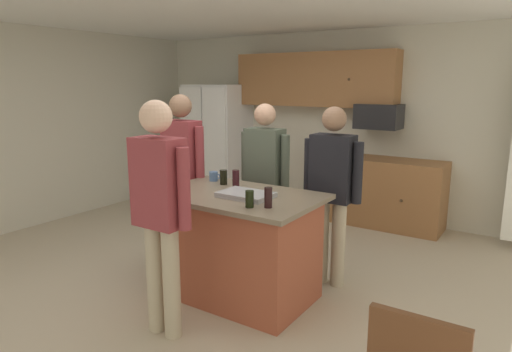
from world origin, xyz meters
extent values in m
plane|color=#B7A88E|center=(0.00, 0.00, 0.00)|extent=(7.04, 7.04, 0.00)
cube|color=beige|center=(0.00, 2.80, 1.30)|extent=(6.40, 0.10, 2.60)
cube|color=beige|center=(-3.20, 0.00, 1.30)|extent=(0.10, 5.60, 2.60)
cube|color=#936038|center=(-0.40, 2.60, 1.92)|extent=(2.40, 0.35, 0.75)
sphere|color=#4C3823|center=(0.20, 2.41, 1.93)|extent=(0.04, 0.04, 0.04)
cube|color=#936038|center=(0.60, 2.48, 0.45)|extent=(1.80, 0.60, 0.90)
sphere|color=#4C3823|center=(1.05, 2.17, 0.45)|extent=(0.04, 0.04, 0.04)
cube|color=white|center=(-2.00, 2.40, 0.93)|extent=(0.92, 0.70, 1.85)
cube|color=white|center=(-2.23, 2.03, 0.93)|extent=(0.43, 0.04, 1.77)
cube|color=white|center=(-1.77, 2.03, 0.93)|extent=(0.43, 0.04, 1.77)
cylinder|color=#B2B2B7|center=(-2.00, 2.00, 1.02)|extent=(0.02, 0.02, 0.35)
cube|color=black|center=(0.60, 2.50, 1.45)|extent=(0.56, 0.40, 0.32)
cube|color=#9E4C33|center=(0.30, -0.27, 0.45)|extent=(1.29, 0.79, 0.90)
cube|color=#756651|center=(0.30, -0.27, 0.92)|extent=(1.43, 0.93, 0.04)
cylinder|color=#383842|center=(-0.74, 0.09, 0.43)|extent=(0.13, 0.13, 0.86)
cylinder|color=#383842|center=(-0.57, 0.09, 0.43)|extent=(0.13, 0.13, 0.86)
cube|color=maroon|center=(-0.66, 0.09, 1.18)|extent=(0.38, 0.22, 0.65)
sphere|color=#8C664C|center=(-0.66, 0.09, 1.65)|extent=(0.23, 0.23, 0.23)
cylinder|color=maroon|center=(-0.90, 0.09, 1.17)|extent=(0.09, 0.09, 0.58)
cylinder|color=maroon|center=(-0.42, 0.09, 1.17)|extent=(0.09, 0.09, 0.58)
cylinder|color=tan|center=(0.80, 0.42, 0.41)|extent=(0.13, 0.13, 0.82)
cylinder|color=tan|center=(0.97, 0.42, 0.41)|extent=(0.13, 0.13, 0.82)
cube|color=black|center=(0.88, 0.42, 1.12)|extent=(0.38, 0.22, 0.61)
sphere|color=#8C664C|center=(0.88, 0.42, 1.57)|extent=(0.22, 0.22, 0.22)
cylinder|color=black|center=(0.64, 0.42, 1.10)|extent=(0.09, 0.09, 0.55)
cylinder|color=black|center=(1.12, 0.42, 1.10)|extent=(0.09, 0.09, 0.55)
cylinder|color=tan|center=(0.11, -1.08, 0.43)|extent=(0.13, 0.13, 0.86)
cylinder|color=tan|center=(0.28, -1.08, 0.43)|extent=(0.13, 0.13, 0.86)
cube|color=maroon|center=(0.20, -1.08, 1.19)|extent=(0.38, 0.22, 0.65)
sphere|color=beige|center=(0.20, -1.08, 1.66)|extent=(0.23, 0.23, 0.23)
cylinder|color=maroon|center=(-0.04, -1.08, 1.17)|extent=(0.09, 0.09, 0.58)
cylinder|color=maroon|center=(0.44, -1.08, 1.17)|extent=(0.09, 0.09, 0.58)
cylinder|color=#232D4C|center=(-0.01, 0.53, 0.41)|extent=(0.13, 0.13, 0.82)
cylinder|color=#232D4C|center=(0.16, 0.53, 0.41)|extent=(0.13, 0.13, 0.82)
cube|color=#4C5647|center=(0.08, 0.53, 1.12)|extent=(0.38, 0.22, 0.61)
sphere|color=tan|center=(0.08, 0.53, 1.57)|extent=(0.22, 0.22, 0.22)
cylinder|color=#4C5647|center=(-0.16, 0.53, 1.10)|extent=(0.09, 0.09, 0.55)
cylinder|color=#4C5647|center=(0.32, 0.53, 1.10)|extent=(0.09, 0.09, 0.55)
cylinder|color=black|center=(0.75, -0.48, 1.02)|extent=(0.06, 0.06, 0.16)
cylinder|color=black|center=(0.63, -0.56, 1.01)|extent=(0.07, 0.07, 0.13)
cylinder|color=black|center=(0.15, -0.08, 1.03)|extent=(0.06, 0.06, 0.16)
cylinder|color=#4C6B99|center=(-0.20, 0.03, 0.99)|extent=(0.08, 0.08, 0.09)
torus|color=#4C6B99|center=(-0.14, 0.03, 0.99)|extent=(0.06, 0.01, 0.06)
cylinder|color=black|center=(-0.02, -0.04, 1.01)|extent=(0.07, 0.07, 0.14)
cube|color=#B7B7BC|center=(0.43, -0.32, 0.95)|extent=(0.44, 0.30, 0.02)
cube|color=#A8A8AD|center=(0.43, -0.32, 0.97)|extent=(0.44, 0.30, 0.02)
camera|label=1|loc=(2.51, -3.33, 1.89)|focal=31.60mm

